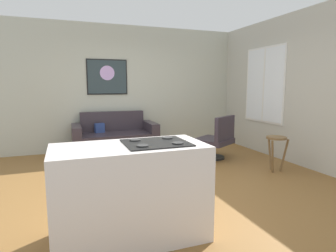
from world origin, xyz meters
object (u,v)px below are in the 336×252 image
object	(u,v)px
couch	(115,140)
coffee_table	(119,145)
armchair	(217,139)
bar_stool	(276,144)
wall_painting	(107,77)

from	to	relation	value
couch	coffee_table	world-z (taller)	couch
couch	armchair	bearing A→B (deg)	-32.22
coffee_table	bar_stool	size ratio (longest dim) A/B	1.65
coffee_table	bar_stool	distance (m)	2.73
coffee_table	bar_stool	bearing A→B (deg)	-26.28
couch	armchair	size ratio (longest dim) A/B	1.95
coffee_table	couch	bearing A→B (deg)	84.73
couch	bar_stool	xyz separation A→B (m)	(2.35, -2.23, 0.17)
couch	coffee_table	xyz separation A→B (m)	(-0.09, -1.02, 0.10)
wall_painting	coffee_table	bearing A→B (deg)	-91.42
armchair	bar_stool	world-z (taller)	armchair
coffee_table	armchair	distance (m)	1.93
armchair	wall_painting	size ratio (longest dim) A/B	1.01
couch	bar_stool	distance (m)	3.24
coffee_table	wall_painting	bearing A→B (deg)	88.58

